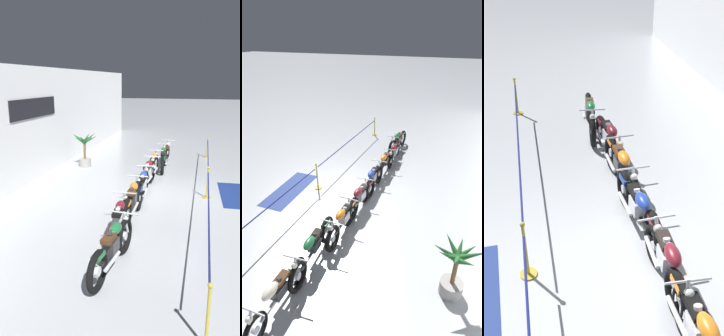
# 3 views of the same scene
# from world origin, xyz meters

# --- Properties ---
(ground_plane) EXTENTS (120.00, 120.00, 0.00)m
(ground_plane) POSITION_xyz_m (0.00, 0.00, 0.00)
(ground_plane) COLOR #B2B7BC
(motorcycle_green_0) EXTENTS (2.26, 0.62, 0.97)m
(motorcycle_green_0) POSITION_xyz_m (-4.67, 0.46, 0.48)
(motorcycle_green_0) COLOR black
(motorcycle_green_0) RESTS_ON ground
(motorcycle_maroon_1) EXTENTS (2.24, 0.62, 0.92)m
(motorcycle_maroon_1) POSITION_xyz_m (-3.32, 0.68, 0.46)
(motorcycle_maroon_1) COLOR black
(motorcycle_maroon_1) RESTS_ON ground
(motorcycle_orange_2) EXTENTS (2.44, 0.62, 0.99)m
(motorcycle_orange_2) POSITION_xyz_m (-1.99, 0.64, 0.49)
(motorcycle_orange_2) COLOR black
(motorcycle_orange_2) RESTS_ON ground
(motorcycle_blue_3) EXTENTS (2.40, 0.62, 0.94)m
(motorcycle_blue_3) POSITION_xyz_m (-0.59, 0.62, 0.47)
(motorcycle_blue_3) COLOR black
(motorcycle_blue_3) RESTS_ON ground
(motorcycle_maroon_4) EXTENTS (2.41, 0.62, 0.96)m
(motorcycle_maroon_4) POSITION_xyz_m (0.76, 0.69, 0.47)
(motorcycle_maroon_4) COLOR black
(motorcycle_maroon_4) RESTS_ON ground
(motorcycle_orange_5) EXTENTS (2.22, 0.62, 0.96)m
(motorcycle_orange_5) POSITION_xyz_m (2.01, 0.68, 0.47)
(motorcycle_orange_5) COLOR black
(motorcycle_orange_5) RESTS_ON ground
(stanchion_far_left) EXTENTS (12.39, 0.28, 1.05)m
(stanchion_far_left) POSITION_xyz_m (-1.57, -1.36, 0.75)
(stanchion_far_left) COLOR gold
(stanchion_far_left) RESTS_ON ground
(stanchion_mid_left) EXTENTS (0.28, 0.28, 1.05)m
(stanchion_mid_left) POSITION_xyz_m (0.10, -1.36, 0.36)
(stanchion_mid_left) COLOR gold
(stanchion_mid_left) RESTS_ON ground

